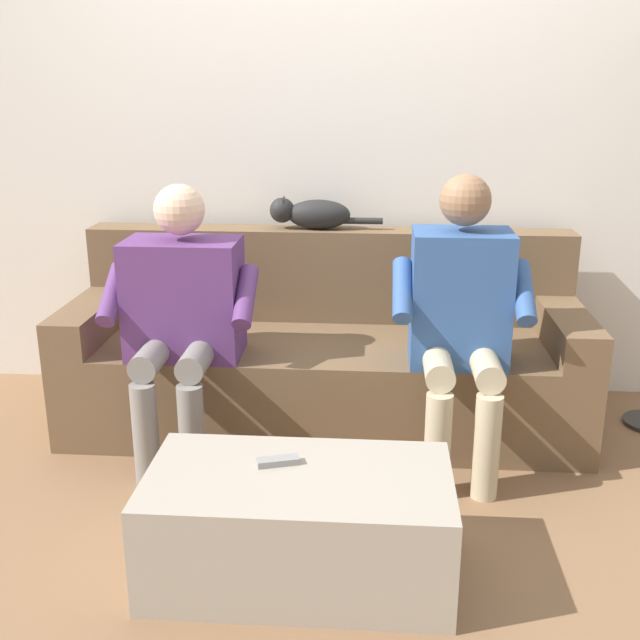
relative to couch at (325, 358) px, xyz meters
The scene contains 8 objects.
ground_plane 0.80m from the couch, 90.00° to the left, with size 8.00×8.00×0.00m, color #846042.
back_wall 1.03m from the couch, 90.00° to the right, with size 5.17×0.06×2.45m, color silver.
couch is the anchor object (origin of this frame).
coffee_table 1.18m from the couch, 90.00° to the left, with size 0.94×0.51×0.35m.
person_left_seated 0.75m from the couch, 146.48° to the left, with size 0.54×0.53×1.16m.
person_right_seated 0.74m from the couch, 32.79° to the left, with size 0.61×0.53×1.11m.
cat_on_backrest 0.67m from the couch, 71.59° to the right, with size 0.52×0.14×0.15m.
remote_gray 1.12m from the couch, 86.39° to the left, with size 0.13×0.04×0.02m, color gray.
Camera 1 is at (-0.22, 3.10, 1.50)m, focal length 42.86 mm.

